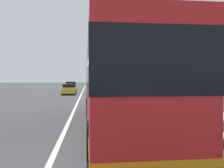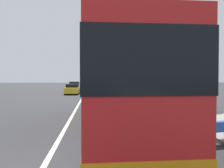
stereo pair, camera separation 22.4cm
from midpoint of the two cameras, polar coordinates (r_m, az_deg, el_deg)
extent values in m
plane|color=#2D2D30|center=(6.11, -16.50, -19.07)|extent=(220.00, 220.00, 0.00)
cube|color=gray|center=(16.87, 15.23, -5.67)|extent=(110.00, 3.60, 0.14)
cube|color=silver|center=(15.81, -9.68, -6.36)|extent=(110.00, 0.16, 0.01)
cube|color=red|center=(10.10, 0.12, 0.22)|extent=(12.21, 2.55, 3.15)
cube|color=black|center=(10.11, 0.12, 3.20)|extent=(12.25, 2.60, 1.26)
cube|color=orange|center=(10.22, 0.12, -7.23)|extent=(12.24, 2.58, 0.16)
cylinder|color=black|center=(14.03, -6.22, -5.29)|extent=(1.00, 0.31, 1.00)
cylinder|color=black|center=(14.21, 2.74, -5.20)|extent=(1.00, 0.31, 1.00)
cylinder|color=black|center=(6.35, -5.90, -13.51)|extent=(1.00, 0.31, 1.00)
cylinder|color=black|center=(6.74, 13.67, -12.66)|extent=(1.00, 0.31, 1.00)
cylinder|color=black|center=(8.01, 19.07, -11.92)|extent=(0.21, 0.60, 0.59)
cube|color=#1947A5|center=(8.43, 23.20, -9.56)|extent=(0.48, 1.15, 0.32)
cylinder|color=#4C4C51|center=(7.96, 19.76, -7.61)|extent=(0.06, 0.06, 0.70)
cube|color=gold|center=(31.68, -10.59, -1.49)|extent=(4.15, 1.77, 0.73)
cube|color=black|center=(31.77, -10.58, -0.41)|extent=(1.93, 1.62, 0.46)
cylinder|color=black|center=(30.27, -9.32, -2.05)|extent=(0.64, 0.22, 0.64)
cylinder|color=black|center=(30.42, -12.32, -2.05)|extent=(0.64, 0.22, 0.64)
cylinder|color=black|center=(32.99, -9.00, -1.76)|extent=(0.64, 0.22, 0.64)
cylinder|color=black|center=(33.13, -11.76, -1.76)|extent=(0.64, 0.22, 0.64)
cube|color=silver|center=(40.43, -10.14, -0.83)|extent=(4.37, 1.80, 0.79)
cube|color=black|center=(40.38, -10.15, 0.14)|extent=(2.00, 1.62, 0.59)
cylinder|color=black|center=(38.98, -9.11, -1.28)|extent=(0.64, 0.23, 0.64)
cylinder|color=black|center=(39.07, -11.41, -1.29)|extent=(0.64, 0.23, 0.64)
cylinder|color=black|center=(41.84, -8.95, -1.10)|extent=(0.64, 0.23, 0.64)
cylinder|color=black|center=(41.92, -11.09, -1.10)|extent=(0.64, 0.23, 0.64)
cube|color=red|center=(52.12, -5.07, -0.35)|extent=(4.45, 2.07, 0.73)
cube|color=black|center=(52.11, -5.07, 0.33)|extent=(2.19, 1.79, 0.50)
cylinder|color=black|center=(53.61, -5.87, -0.54)|extent=(0.65, 0.26, 0.64)
cylinder|color=black|center=(53.52, -4.11, -0.54)|extent=(0.65, 0.26, 0.64)
cylinder|color=black|center=(50.75, -6.08, -0.65)|extent=(0.65, 0.26, 0.64)
cylinder|color=black|center=(50.66, -4.22, -0.65)|extent=(0.65, 0.26, 0.64)
cube|color=red|center=(37.26, -4.06, -0.98)|extent=(4.58, 1.98, 0.82)
cube|color=black|center=(37.12, -4.06, 0.01)|extent=(2.54, 1.77, 0.47)
cylinder|color=black|center=(38.78, -5.32, -1.28)|extent=(0.65, 0.24, 0.64)
cylinder|color=black|center=(38.78, -2.81, -1.28)|extent=(0.65, 0.24, 0.64)
cylinder|color=black|center=(35.79, -5.42, -1.51)|extent=(0.65, 0.24, 0.64)
cylinder|color=black|center=(35.79, -2.70, -1.50)|extent=(0.65, 0.24, 0.64)
cylinder|color=brown|center=(17.93, 15.60, -0.65)|extent=(0.31, 0.31, 3.01)
sphere|color=#286B2D|center=(18.01, 15.65, 6.99)|extent=(2.96, 2.96, 2.96)
cylinder|color=brown|center=(23.82, 10.78, 0.13)|extent=(0.29, 0.29, 3.23)
sphere|color=#337F38|center=(23.88, 10.81, 5.76)|extent=(2.42, 2.42, 2.42)
cylinder|color=slate|center=(16.09, 14.31, 6.26)|extent=(0.29, 0.29, 7.02)
camera|label=1|loc=(0.11, -90.56, -0.01)|focal=37.35mm
camera|label=2|loc=(0.11, 89.44, 0.01)|focal=37.35mm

